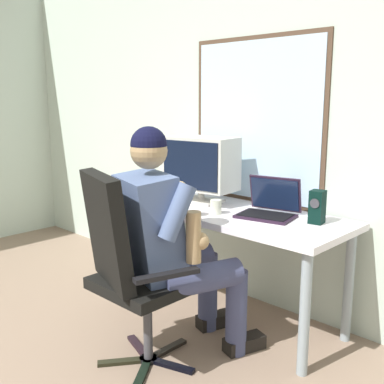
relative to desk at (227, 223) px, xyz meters
name	(u,v)px	position (x,y,z in m)	size (l,w,h in m)	color
wall_rear	(261,108)	(-0.03, 0.37, 0.72)	(5.64, 0.08, 2.71)	#B5C6B8
desk	(227,223)	(0.00, 0.00, 0.00)	(1.58, 0.62, 0.72)	#87969D
office_chair	(127,260)	(0.02, -0.82, -0.04)	(0.64, 0.61, 1.06)	black
person_seated	(173,239)	(0.09, -0.57, 0.04)	(0.66, 0.85, 1.28)	#3C4265
crt_monitor	(201,164)	(-0.27, 0.04, 0.35)	(0.50, 0.31, 0.44)	beige
laptop	(270,206)	(0.28, 0.07, 0.15)	(0.38, 0.35, 0.23)	black
wine_glass	(148,185)	(-0.62, -0.13, 0.18)	(0.07, 0.07, 0.14)	silver
desk_speaker	(317,207)	(0.57, 0.10, 0.18)	(0.09, 0.10, 0.19)	black
coffee_mug	(216,207)	(0.02, -0.13, 0.13)	(0.07, 0.07, 0.09)	beige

